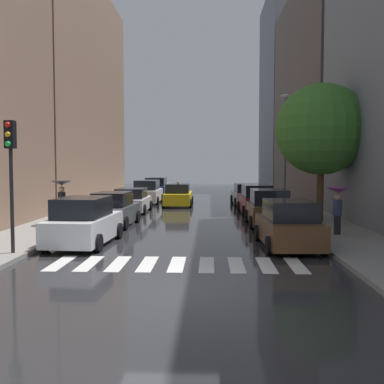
{
  "coord_description": "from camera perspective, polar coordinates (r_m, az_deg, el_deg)",
  "views": [
    {
      "loc": [
        1.0,
        -10.56,
        3.06
      ],
      "look_at": [
        -0.35,
        23.74,
        0.94
      ],
      "focal_mm": 42.97,
      "sensor_mm": 36.0,
      "label": 1
    }
  ],
  "objects": [
    {
      "name": "parked_car_left_second",
      "position": [
        22.85,
        -9.71,
        -2.24
      ],
      "size": [
        2.13,
        4.19,
        1.68
      ],
      "rotation": [
        0.0,
        0.0,
        1.52
      ],
      "color": "#474C51",
      "rests_on": "ground"
    },
    {
      "name": "street_tree_right",
      "position": [
        24.27,
        15.73,
        7.48
      ],
      "size": [
        4.61,
        4.61,
        6.96
      ],
      "color": "#513823",
      "rests_on": "sidewalk_right"
    },
    {
      "name": "ground_plane",
      "position": [
        34.71,
        0.6,
        -1.56
      ],
      "size": [
        28.0,
        72.0,
        0.04
      ],
      "primitive_type": "cube",
      "color": "#272729"
    },
    {
      "name": "parked_car_left_fifth",
      "position": [
        41.46,
        -4.45,
        0.45
      ],
      "size": [
        2.17,
        4.28,
        1.83
      ],
      "rotation": [
        0.0,
        0.0,
        1.56
      ],
      "color": "navy",
      "rests_on": "ground"
    },
    {
      "name": "building_right_mid",
      "position": [
        41.92,
        16.38,
        11.53
      ],
      "size": [
        6.0,
        20.81,
        18.0
      ],
      "primitive_type": "cube",
      "color": "#564C47",
      "rests_on": "ground"
    },
    {
      "name": "sidewalk_left",
      "position": [
        35.49,
        -9.95,
        -1.35
      ],
      "size": [
        3.0,
        72.0,
        0.15
      ],
      "primitive_type": "cube",
      "color": "gray",
      "rests_on": "ground"
    },
    {
      "name": "pedestrian_foreground",
      "position": [
        22.78,
        -15.88,
        -0.09
      ],
      "size": [
        1.03,
        1.03,
        2.09
      ],
      "rotation": [
        0.0,
        0.0,
        4.16
      ],
      "color": "black",
      "rests_on": "sidewalk_left"
    },
    {
      "name": "sidewalk_right",
      "position": [
        35.12,
        11.26,
        -1.42
      ],
      "size": [
        3.0,
        72.0,
        0.15
      ],
      "primitive_type": "cube",
      "color": "gray",
      "rests_on": "ground"
    },
    {
      "name": "parked_car_left_third",
      "position": [
        29.06,
        -7.47,
        -1.11
      ],
      "size": [
        2.15,
        4.24,
        1.53
      ],
      "rotation": [
        0.0,
        0.0,
        1.57
      ],
      "color": "silver",
      "rests_on": "ground"
    },
    {
      "name": "parked_car_left_nearest",
      "position": [
        17.81,
        -13.25,
        -3.73
      ],
      "size": [
        2.27,
        4.5,
        1.81
      ],
      "rotation": [
        0.0,
        0.0,
        1.52
      ],
      "color": "silver",
      "rests_on": "ground"
    },
    {
      "name": "parked_car_right_fourth",
      "position": [
        34.39,
        6.81,
        -0.34
      ],
      "size": [
        2.28,
        4.58,
        1.6
      ],
      "rotation": [
        0.0,
        0.0,
        1.62
      ],
      "color": "#B2B7BF",
      "rests_on": "ground"
    },
    {
      "name": "parked_car_left_fourth",
      "position": [
        35.64,
        -5.56,
        -0.07
      ],
      "size": [
        2.14,
        4.58,
        1.8
      ],
      "rotation": [
        0.0,
        0.0,
        1.56
      ],
      "color": "silver",
      "rests_on": "ground"
    },
    {
      "name": "parked_car_right_nearest",
      "position": [
        17.11,
        11.91,
        -4.1
      ],
      "size": [
        2.19,
        4.31,
        1.74
      ],
      "rotation": [
        0.0,
        0.0,
        1.61
      ],
      "color": "brown",
      "rests_on": "ground"
    },
    {
      "name": "building_left_mid",
      "position": [
        39.61,
        -15.75,
        11.86
      ],
      "size": [
        6.0,
        21.44,
        17.78
      ],
      "primitive_type": "cube",
      "color": "#8C6B56",
      "rests_on": "ground"
    },
    {
      "name": "parked_car_right_second",
      "position": [
        23.0,
        9.51,
        -2.07
      ],
      "size": [
        2.13,
        4.08,
        1.8
      ],
      "rotation": [
        0.0,
        0.0,
        1.57
      ],
      "color": "brown",
      "rests_on": "ground"
    },
    {
      "name": "parked_car_right_third",
      "position": [
        28.33,
        7.98,
        -1.02
      ],
      "size": [
        2.16,
        4.64,
        1.79
      ],
      "rotation": [
        0.0,
        0.0,
        1.61
      ],
      "color": "maroon",
      "rests_on": "ground"
    },
    {
      "name": "lamp_post_right",
      "position": [
        28.66,
        11.45,
        5.83
      ],
      "size": [
        0.6,
        0.28,
        7.12
      ],
      "color": "#595B60",
      "rests_on": "sidewalk_right"
    },
    {
      "name": "pedestrian_near_tree",
      "position": [
        19.79,
        17.64,
        -1.01
      ],
      "size": [
        1.01,
        1.01,
        1.92
      ],
      "rotation": [
        0.0,
        0.0,
        5.88
      ],
      "color": "black",
      "rests_on": "sidewalk_right"
    },
    {
      "name": "traffic_light_left_corner",
      "position": [
        15.97,
        -21.61,
        4.09
      ],
      "size": [
        0.3,
        0.42,
        4.3
      ],
      "color": "black",
      "rests_on": "sidewalk_left"
    },
    {
      "name": "taxi_midroad",
      "position": [
        33.28,
        -1.72,
        -0.43
      ],
      "size": [
        2.09,
        4.64,
        1.81
      ],
      "rotation": [
        0.0,
        0.0,
        1.58
      ],
      "color": "yellow",
      "rests_on": "ground"
    },
    {
      "name": "building_right_far",
      "position": [
        60.52,
        12.0,
        11.91
      ],
      "size": [
        6.0,
        15.39,
        23.92
      ],
      "primitive_type": "cube",
      "color": "slate",
      "rests_on": "ground"
    },
    {
      "name": "crosswalk_stripes",
      "position": [
        14.13,
        -1.87,
        -8.95
      ],
      "size": [
        7.65,
        2.2,
        0.01
      ],
      "color": "silver",
      "rests_on": "ground"
    }
  ]
}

